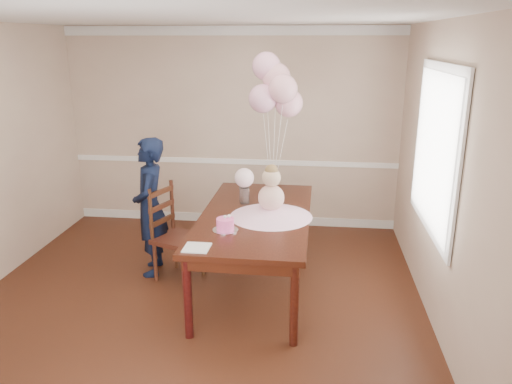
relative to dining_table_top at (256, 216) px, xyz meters
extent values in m
cube|color=black|center=(-0.55, -0.59, -0.79)|extent=(4.50, 5.00, 0.00)
cube|color=silver|center=(-0.55, -0.59, 1.91)|extent=(4.50, 5.00, 0.02)
cube|color=tan|center=(-0.55, 1.91, 0.56)|extent=(4.50, 0.02, 2.70)
cube|color=tan|center=(-0.55, -3.09, 0.56)|extent=(4.50, 0.02, 2.70)
cube|color=tan|center=(1.70, -0.59, 0.56)|extent=(0.02, 5.00, 2.70)
cube|color=white|center=(-0.55, 1.90, 0.11)|extent=(4.50, 0.02, 0.07)
cube|color=silver|center=(-0.55, 1.90, 1.84)|extent=(4.50, 0.02, 0.12)
cube|color=white|center=(-0.55, 1.90, -0.73)|extent=(4.50, 0.02, 0.12)
cube|color=silver|center=(1.68, -0.09, 0.76)|extent=(0.02, 1.66, 1.56)
cube|color=silver|center=(1.66, -0.09, 0.76)|extent=(0.01, 1.50, 1.40)
cube|color=black|center=(0.00, 0.00, 0.00)|extent=(1.12, 2.20, 0.05)
cube|color=black|center=(0.00, 0.00, -0.08)|extent=(1.01, 2.09, 0.11)
cylinder|color=black|center=(-0.47, -1.00, -0.41)|extent=(0.08, 0.08, 0.77)
cylinder|color=black|center=(0.45, -1.01, -0.41)|extent=(0.08, 0.08, 0.77)
cylinder|color=black|center=(-0.45, 1.01, -0.41)|extent=(0.08, 0.08, 0.77)
cylinder|color=black|center=(0.47, 1.00, -0.41)|extent=(0.08, 0.08, 0.77)
cone|color=#FFBBE3|center=(0.16, -0.06, 0.08)|extent=(0.84, 0.84, 0.11)
sphere|color=pink|center=(0.16, -0.06, 0.22)|extent=(0.26, 0.26, 0.26)
sphere|color=#CCAD8C|center=(0.16, -0.06, 0.43)|extent=(0.19, 0.19, 0.19)
sphere|color=brown|center=(0.16, -0.06, 0.50)|extent=(0.13, 0.13, 0.13)
cylinder|color=silver|center=(-0.22, -0.49, 0.03)|extent=(0.24, 0.24, 0.01)
cylinder|color=#FD50A9|center=(-0.22, -0.49, 0.09)|extent=(0.17, 0.17, 0.11)
sphere|color=silver|center=(-0.22, -0.49, 0.16)|extent=(0.03, 0.03, 0.03)
sphere|color=white|center=(-0.19, -0.47, 0.16)|extent=(0.03, 0.03, 0.03)
cylinder|color=silver|center=(-0.16, 0.33, 0.12)|extent=(0.11, 0.11, 0.18)
sphere|color=#FFD5DB|center=(-0.16, 0.33, 0.31)|extent=(0.21, 0.21, 0.21)
cube|color=silver|center=(-0.39, -0.93, 0.03)|extent=(0.22, 0.22, 0.01)
cylinder|color=silver|center=(0.12, 0.60, 0.04)|extent=(0.04, 0.04, 0.02)
sphere|color=#DF9EBF|center=(0.01, 0.60, 1.12)|extent=(0.31, 0.31, 0.31)
sphere|color=#EBA7B8|center=(0.23, 0.55, 1.23)|extent=(0.31, 0.31, 0.31)
sphere|color=#E9A5B4|center=(0.14, 0.71, 1.34)|extent=(0.31, 0.31, 0.31)
sphere|color=#EDA8CA|center=(0.03, 0.73, 1.45)|extent=(0.31, 0.31, 0.31)
sphere|color=#F5ADC2|center=(0.28, 0.69, 1.07)|extent=(0.31, 0.31, 0.31)
cylinder|color=white|center=(0.06, 0.60, 0.50)|extent=(0.10, 0.01, 0.92)
cylinder|color=white|center=(0.17, 0.57, 0.55)|extent=(0.11, 0.06, 1.02)
cylinder|color=white|center=(0.13, 0.66, 0.61)|extent=(0.03, 0.10, 1.14)
cylinder|color=white|center=(0.07, 0.67, 0.66)|extent=(0.09, 0.11, 1.24)
cylinder|color=white|center=(0.20, 0.64, 0.47)|extent=(0.15, 0.08, 0.85)
cube|color=#34140E|center=(-0.85, 0.11, -0.33)|extent=(0.58, 0.58, 0.05)
cylinder|color=#3E1B10|center=(-1.09, 0.00, -0.57)|extent=(0.05, 0.05, 0.44)
cylinder|color=#3C1510|center=(-0.75, -0.13, -0.57)|extent=(0.05, 0.05, 0.44)
cylinder|color=#3B1D10|center=(-0.96, 0.35, -0.57)|extent=(0.05, 0.05, 0.44)
cylinder|color=#3A1F0F|center=(-0.61, 0.21, -0.57)|extent=(0.05, 0.05, 0.44)
cylinder|color=#361B0E|center=(-1.11, 0.01, -0.04)|extent=(0.05, 0.05, 0.57)
cylinder|color=#33160E|center=(-0.98, 0.35, -0.04)|extent=(0.05, 0.05, 0.57)
cube|color=#33190E|center=(-1.04, 0.18, -0.16)|extent=(0.18, 0.39, 0.05)
cube|color=#3E1C10|center=(-1.04, 0.18, 0.00)|extent=(0.18, 0.39, 0.05)
cube|color=#3A1C0F|center=(-1.04, 0.18, 0.17)|extent=(0.18, 0.39, 0.05)
imported|color=black|center=(-1.19, 0.23, -0.03)|extent=(0.48, 0.62, 1.53)
camera|label=1|loc=(0.56, -4.76, 1.73)|focal=35.00mm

